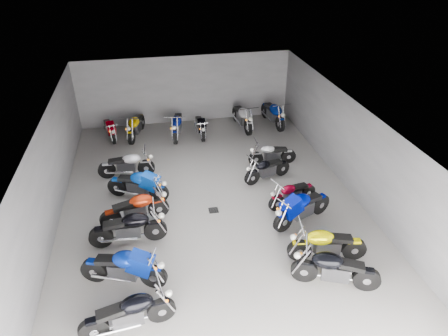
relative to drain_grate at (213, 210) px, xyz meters
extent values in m
plane|color=gray|center=(0.00, 0.50, -0.01)|extent=(14.00, 14.00, 0.00)
cube|color=slate|center=(0.00, 7.50, 1.59)|extent=(10.00, 0.10, 3.20)
cube|color=slate|center=(-5.00, 0.50, 1.59)|extent=(0.10, 14.00, 3.20)
cube|color=slate|center=(5.00, 0.50, 1.59)|extent=(0.10, 14.00, 3.20)
cube|color=black|center=(0.00, 0.50, 3.21)|extent=(10.00, 14.00, 0.04)
cube|color=black|center=(0.00, 0.00, 0.00)|extent=(0.32, 0.32, 0.01)
cylinder|color=black|center=(-1.97, -4.07, 0.34)|extent=(0.70, 0.25, 0.69)
cylinder|color=black|center=(-3.50, -4.32, 0.34)|extent=(0.70, 0.27, 0.69)
cube|color=#2D2D30|center=(-2.74, -4.20, 0.44)|extent=(0.74, 0.43, 0.43)
ellipsoid|color=black|center=(-2.50, -4.16, 0.79)|extent=(0.79, 0.54, 0.39)
cube|color=black|center=(-3.07, -4.25, 0.75)|extent=(0.69, 0.40, 0.20)
cylinder|color=black|center=(-2.09, -2.97, 0.35)|extent=(0.72, 0.37, 0.71)
cylinder|color=black|center=(-3.62, -2.44, 0.35)|extent=(0.73, 0.39, 0.71)
cube|color=#2D2D30|center=(-2.86, -2.70, 0.46)|extent=(0.80, 0.55, 0.45)
ellipsoid|color=navy|center=(-2.63, -2.78, 0.82)|extent=(0.86, 0.67, 0.40)
cube|color=black|center=(-3.19, -2.58, 0.78)|extent=(0.75, 0.52, 0.20)
cylinder|color=black|center=(-1.96, -1.08, 0.34)|extent=(0.70, 0.15, 0.70)
cylinder|color=black|center=(-3.54, -1.09, 0.34)|extent=(0.70, 0.17, 0.70)
cube|color=#2D2D30|center=(-2.75, -1.09, 0.45)|extent=(0.71, 0.33, 0.44)
ellipsoid|color=black|center=(-2.51, -1.09, 0.80)|extent=(0.75, 0.44, 0.39)
cube|color=black|center=(-3.10, -1.09, 0.76)|extent=(0.67, 0.31, 0.20)
cylinder|color=black|center=(-1.80, 0.02, 0.33)|extent=(0.69, 0.28, 0.68)
cylinder|color=black|center=(-3.30, -0.30, 0.33)|extent=(0.70, 0.30, 0.68)
cube|color=#2D2D30|center=(-2.55, -0.14, 0.44)|extent=(0.74, 0.45, 0.42)
ellipsoid|color=#9A230A|center=(-2.32, -0.09, 0.78)|extent=(0.79, 0.56, 0.38)
cube|color=black|center=(-2.88, -0.21, 0.73)|extent=(0.69, 0.42, 0.19)
cylinder|color=black|center=(-1.73, 0.91, 0.34)|extent=(0.68, 0.42, 0.69)
cylinder|color=black|center=(-3.15, 1.57, 0.34)|extent=(0.69, 0.44, 0.69)
cube|color=#2D2D30|center=(-2.44, 1.24, 0.45)|extent=(0.77, 0.59, 0.43)
ellipsoid|color=#0945BE|center=(-2.23, 1.14, 0.79)|extent=(0.84, 0.70, 0.39)
cube|color=black|center=(-2.75, 1.38, 0.75)|extent=(0.72, 0.55, 0.20)
cylinder|color=black|center=(-2.11, 2.74, 0.32)|extent=(0.65, 0.17, 0.65)
cylinder|color=black|center=(-3.57, 2.82, 0.32)|extent=(0.65, 0.19, 0.65)
cube|color=#2D2D30|center=(-2.84, 2.78, 0.42)|extent=(0.67, 0.34, 0.40)
ellipsoid|color=silver|center=(-2.62, 2.77, 0.74)|extent=(0.71, 0.44, 0.36)
cube|color=black|center=(-3.17, 2.80, 0.70)|extent=(0.63, 0.32, 0.18)
cylinder|color=black|center=(1.81, -3.54, 0.35)|extent=(0.70, 0.40, 0.70)
cylinder|color=black|center=(3.29, -4.14, 0.35)|extent=(0.71, 0.42, 0.70)
cube|color=#2D2D30|center=(2.55, -3.84, 0.45)|extent=(0.78, 0.57, 0.44)
ellipsoid|color=black|center=(2.33, -3.74, 0.81)|extent=(0.86, 0.69, 0.39)
cube|color=black|center=(2.87, -3.97, 0.76)|extent=(0.73, 0.54, 0.20)
cylinder|color=black|center=(1.97, -2.76, 0.34)|extent=(0.70, 0.25, 0.69)
cylinder|color=black|center=(3.50, -3.02, 0.34)|extent=(0.70, 0.27, 0.69)
cube|color=#2D2D30|center=(2.74, -2.89, 0.44)|extent=(0.74, 0.43, 0.43)
ellipsoid|color=#E1D600|center=(2.50, -2.85, 0.79)|extent=(0.79, 0.54, 0.39)
cube|color=black|center=(3.07, -2.94, 0.74)|extent=(0.69, 0.41, 0.19)
cylinder|color=black|center=(1.93, -1.45, 0.35)|extent=(0.71, 0.41, 0.71)
cylinder|color=black|center=(3.41, -0.81, 0.35)|extent=(0.72, 0.43, 0.71)
cube|color=#2D2D30|center=(2.67, -1.13, 0.46)|extent=(0.79, 0.59, 0.44)
ellipsoid|color=#000C88|center=(2.45, -1.23, 0.81)|extent=(0.87, 0.71, 0.40)
cube|color=black|center=(3.00, -0.99, 0.77)|extent=(0.74, 0.55, 0.20)
cylinder|color=black|center=(2.06, -0.38, 0.28)|extent=(0.59, 0.29, 0.58)
cylinder|color=black|center=(3.32, 0.02, 0.28)|extent=(0.60, 0.31, 0.58)
cube|color=#2D2D30|center=(2.69, -0.18, 0.38)|extent=(0.65, 0.44, 0.36)
ellipsoid|color=maroon|center=(2.50, -0.24, 0.67)|extent=(0.70, 0.54, 0.33)
cube|color=black|center=(2.97, -0.09, 0.63)|extent=(0.61, 0.41, 0.17)
cylinder|color=black|center=(1.67, 1.29, 0.29)|extent=(0.61, 0.30, 0.60)
cylinder|color=black|center=(2.96, 1.72, 0.29)|extent=(0.61, 0.32, 0.60)
cube|color=#2D2D30|center=(2.31, 1.51, 0.39)|extent=(0.67, 0.46, 0.37)
ellipsoid|color=black|center=(2.11, 1.44, 0.69)|extent=(0.72, 0.56, 0.34)
cube|color=black|center=(2.59, 1.60, 0.65)|extent=(0.62, 0.43, 0.17)
cylinder|color=black|center=(2.18, 2.63, 0.29)|extent=(0.59, 0.14, 0.59)
cylinder|color=black|center=(3.51, 2.57, 0.29)|extent=(0.59, 0.16, 0.59)
cube|color=#2D2D30|center=(2.84, 2.60, 0.38)|extent=(0.61, 0.30, 0.37)
ellipsoid|color=#ACADB1|center=(2.64, 2.61, 0.68)|extent=(0.64, 0.39, 0.33)
cube|color=black|center=(3.14, 2.59, 0.64)|extent=(0.57, 0.28, 0.17)
cylinder|color=black|center=(-3.45, 5.67, 0.29)|extent=(0.26, 0.60, 0.58)
cylinder|color=black|center=(-3.78, 6.95, 0.29)|extent=(0.28, 0.60, 0.58)
cube|color=#2D2D30|center=(-3.62, 6.31, 0.38)|extent=(0.41, 0.64, 0.37)
ellipsoid|color=#90000B|center=(-3.57, 6.12, 0.67)|extent=(0.51, 0.69, 0.33)
cube|color=black|center=(-3.69, 6.60, 0.63)|extent=(0.39, 0.60, 0.17)
cylinder|color=black|center=(-2.66, 5.48, 0.34)|extent=(0.33, 0.70, 0.69)
cylinder|color=black|center=(-2.22, 6.97, 0.34)|extent=(0.35, 0.71, 0.69)
cube|color=#2D2D30|center=(-2.44, 6.23, 0.45)|extent=(0.51, 0.76, 0.43)
ellipsoid|color=#D1A000|center=(-2.51, 6.00, 0.79)|extent=(0.62, 0.82, 0.39)
cube|color=black|center=(-2.34, 6.56, 0.75)|extent=(0.47, 0.71, 0.20)
cylinder|color=black|center=(-0.77, 5.13, 0.35)|extent=(0.28, 0.72, 0.71)
cylinder|color=black|center=(-0.45, 6.71, 0.35)|extent=(0.30, 0.73, 0.71)
cube|color=#2D2D30|center=(-0.61, 5.92, 0.46)|extent=(0.47, 0.77, 0.44)
ellipsoid|color=navy|center=(-0.66, 5.68, 0.82)|extent=(0.58, 0.83, 0.40)
cube|color=black|center=(-0.54, 6.27, 0.77)|extent=(0.44, 0.72, 0.20)
cylinder|color=black|center=(0.43, 5.13, 0.29)|extent=(0.13, 0.59, 0.59)
cylinder|color=black|center=(0.40, 6.47, 0.29)|extent=(0.15, 0.59, 0.59)
cube|color=#2D2D30|center=(0.41, 5.80, 0.38)|extent=(0.29, 0.61, 0.37)
ellipsoid|color=black|center=(0.42, 5.60, 0.68)|extent=(0.38, 0.64, 0.33)
cube|color=black|center=(0.41, 6.10, 0.64)|extent=(0.27, 0.57, 0.17)
cylinder|color=black|center=(2.56, 5.37, 0.36)|extent=(0.23, 0.74, 0.73)
cylinder|color=black|center=(2.37, 7.00, 0.36)|extent=(0.25, 0.74, 0.73)
cube|color=#2D2D30|center=(2.47, 6.19, 0.47)|extent=(0.42, 0.77, 0.45)
ellipsoid|color=#ABAAB1|center=(2.50, 5.94, 0.83)|extent=(0.54, 0.82, 0.41)
cube|color=black|center=(2.43, 6.55, 0.79)|extent=(0.39, 0.72, 0.21)
cylinder|color=black|center=(4.10, 5.45, 0.36)|extent=(0.24, 0.75, 0.73)
cylinder|color=black|center=(3.90, 7.10, 0.36)|extent=(0.26, 0.75, 0.73)
cube|color=#2D2D30|center=(4.00, 6.28, 0.48)|extent=(0.44, 0.78, 0.46)
ellipsoid|color=navy|center=(4.03, 6.02, 0.84)|extent=(0.55, 0.83, 0.41)
cube|color=black|center=(3.95, 6.64, 0.80)|extent=(0.41, 0.73, 0.21)
camera|label=1|loc=(-1.76, -10.63, 8.08)|focal=32.00mm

